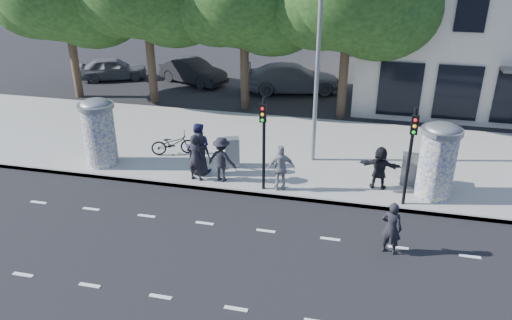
% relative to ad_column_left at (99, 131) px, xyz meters
% --- Properties ---
extents(ground, '(120.00, 120.00, 0.00)m').
position_rel_ad_column_left_xyz_m(ground, '(7.20, -4.50, -1.54)').
color(ground, black).
rests_on(ground, ground).
extents(sidewalk, '(40.00, 8.00, 0.15)m').
position_rel_ad_column_left_xyz_m(sidewalk, '(7.20, 3.00, -1.46)').
color(sidewalk, gray).
rests_on(sidewalk, ground).
extents(curb, '(40.00, 0.10, 0.16)m').
position_rel_ad_column_left_xyz_m(curb, '(7.20, -0.95, -1.46)').
color(curb, slate).
rests_on(curb, ground).
extents(lane_dash_near, '(32.00, 0.12, 0.01)m').
position_rel_ad_column_left_xyz_m(lane_dash_near, '(7.20, -6.70, -1.53)').
color(lane_dash_near, silver).
rests_on(lane_dash_near, ground).
extents(lane_dash_far, '(32.00, 0.12, 0.01)m').
position_rel_ad_column_left_xyz_m(lane_dash_far, '(7.20, -3.10, -1.53)').
color(lane_dash_far, silver).
rests_on(lane_dash_far, ground).
extents(ad_column_left, '(1.36, 1.36, 2.65)m').
position_rel_ad_column_left_xyz_m(ad_column_left, '(0.00, 0.00, 0.00)').
color(ad_column_left, beige).
rests_on(ad_column_left, sidewalk).
extents(ad_column_right, '(1.36, 1.36, 2.65)m').
position_rel_ad_column_left_xyz_m(ad_column_right, '(12.40, 0.20, 0.00)').
color(ad_column_right, beige).
rests_on(ad_column_right, sidewalk).
extents(traffic_pole_near, '(0.22, 0.31, 3.40)m').
position_rel_ad_column_left_xyz_m(traffic_pole_near, '(6.60, -0.71, 0.69)').
color(traffic_pole_near, black).
rests_on(traffic_pole_near, sidewalk).
extents(traffic_pole_far, '(0.22, 0.31, 3.40)m').
position_rel_ad_column_left_xyz_m(traffic_pole_far, '(11.40, -0.71, 0.69)').
color(traffic_pole_far, black).
rests_on(traffic_pole_far, sidewalk).
extents(street_lamp, '(0.25, 0.93, 8.00)m').
position_rel_ad_column_left_xyz_m(street_lamp, '(8.00, 2.13, 3.26)').
color(street_lamp, slate).
rests_on(street_lamp, sidewalk).
extents(ped_a, '(0.92, 0.73, 1.66)m').
position_rel_ad_column_left_xyz_m(ped_a, '(4.03, -0.05, -0.56)').
color(ped_a, black).
rests_on(ped_a, sidewalk).
extents(ped_b, '(0.68, 0.49, 1.77)m').
position_rel_ad_column_left_xyz_m(ped_b, '(4.03, -0.49, -0.50)').
color(ped_b, black).
rests_on(ped_b, sidewalk).
extents(ped_c, '(1.05, 0.88, 1.94)m').
position_rel_ad_column_left_xyz_m(ped_c, '(3.91, 0.18, -0.42)').
color(ped_c, '#211F4E').
rests_on(ped_c, sidewalk).
extents(ped_d, '(1.18, 0.80, 1.69)m').
position_rel_ad_column_left_xyz_m(ped_d, '(4.98, -0.35, -0.54)').
color(ped_d, black).
rests_on(ped_d, sidewalk).
extents(ped_e, '(1.10, 0.83, 1.67)m').
position_rel_ad_column_left_xyz_m(ped_e, '(7.20, -0.57, -0.55)').
color(ped_e, '#969598').
rests_on(ped_e, sidewalk).
extents(ped_f, '(1.48, 0.62, 1.57)m').
position_rel_ad_column_left_xyz_m(ped_f, '(10.56, 0.34, -0.60)').
color(ped_f, black).
rests_on(ped_f, sidewalk).
extents(man_road, '(0.67, 0.52, 1.64)m').
position_rel_ad_column_left_xyz_m(man_road, '(10.90, -3.39, -0.72)').
color(man_road, black).
rests_on(man_road, ground).
extents(bicycle, '(1.24, 1.88, 0.93)m').
position_rel_ad_column_left_xyz_m(bicycle, '(2.38, 1.47, -0.92)').
color(bicycle, black).
rests_on(bicycle, sidewalk).
extents(cabinet_left, '(0.67, 0.58, 1.17)m').
position_rel_ad_column_left_xyz_m(cabinet_left, '(5.01, 0.92, -0.80)').
color(cabinet_left, gray).
rests_on(cabinet_left, sidewalk).
extents(cabinet_right, '(0.59, 0.44, 1.17)m').
position_rel_ad_column_left_xyz_m(cabinet_right, '(11.61, 0.87, -0.80)').
color(cabinet_right, slate).
rests_on(cabinet_right, sidewalk).
extents(car_left, '(3.19, 4.40, 1.39)m').
position_rel_ad_column_left_xyz_m(car_left, '(-5.62, 11.69, -0.84)').
color(car_left, '#55575C').
rests_on(car_left, ground).
extents(car_mid, '(3.17, 4.66, 1.45)m').
position_rel_ad_column_left_xyz_m(car_mid, '(-0.51, 12.02, -0.81)').
color(car_mid, black).
rests_on(car_mid, ground).
extents(car_right, '(3.59, 5.91, 1.60)m').
position_rel_ad_column_left_xyz_m(car_right, '(5.66, 11.69, -0.74)').
color(car_right, slate).
rests_on(car_right, ground).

